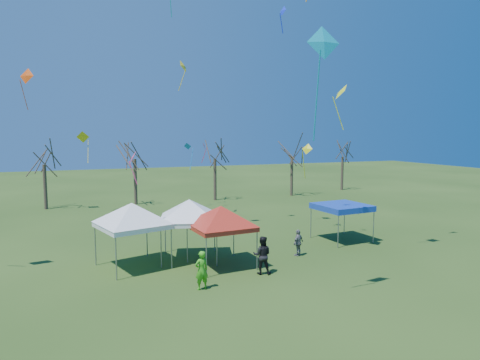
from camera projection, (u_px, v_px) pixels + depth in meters
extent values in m
plane|color=#274215|center=(248.00, 275.00, 21.98)|extent=(140.00, 140.00, 0.00)
cylinder|color=#3D2D21|center=(45.00, 187.00, 40.67)|extent=(0.32, 0.32, 4.28)
cylinder|color=#3D2D21|center=(135.00, 182.00, 43.44)|extent=(0.32, 0.32, 4.64)
cylinder|color=#3D2D21|center=(215.00, 179.00, 46.18)|extent=(0.32, 0.32, 4.49)
cylinder|color=#3D2D21|center=(292.00, 176.00, 49.51)|extent=(0.32, 0.32, 4.47)
cylinder|color=#3D2D21|center=(342.00, 173.00, 54.46)|extent=(0.32, 0.32, 4.23)
cylinder|color=gray|center=(116.00, 259.00, 21.04)|extent=(0.07, 0.07, 2.18)
cylinder|color=gray|center=(95.00, 246.00, 23.46)|extent=(0.07, 0.07, 2.18)
cylinder|color=gray|center=(171.00, 249.00, 22.87)|extent=(0.07, 0.07, 2.18)
cylinder|color=gray|center=(147.00, 238.00, 25.29)|extent=(0.07, 0.07, 2.18)
cube|color=white|center=(132.00, 225.00, 23.03)|extent=(4.04, 4.04, 0.26)
pyramid|color=white|center=(132.00, 203.00, 22.89)|extent=(4.45, 4.45, 1.09)
cylinder|color=gray|center=(161.00, 248.00, 23.05)|extent=(0.06, 0.06, 2.15)
cylinder|color=gray|center=(165.00, 235.00, 26.03)|extent=(0.06, 0.06, 2.15)
cylinder|color=gray|center=(217.00, 247.00, 23.35)|extent=(0.06, 0.06, 2.15)
cylinder|color=gray|center=(215.00, 234.00, 26.33)|extent=(0.06, 0.06, 2.15)
cube|color=white|center=(189.00, 220.00, 24.56)|extent=(3.98, 3.98, 0.26)
pyramid|color=white|center=(189.00, 199.00, 24.42)|extent=(4.39, 4.39, 1.08)
cylinder|color=gray|center=(206.00, 258.00, 21.41)|extent=(0.06, 0.06, 2.06)
cylinder|color=gray|center=(187.00, 244.00, 23.99)|extent=(0.06, 0.06, 2.06)
cylinder|color=gray|center=(257.00, 251.00, 22.68)|extent=(0.06, 0.06, 2.06)
cylinder|color=gray|center=(234.00, 239.00, 25.26)|extent=(0.06, 0.06, 2.06)
cube|color=#AD1F10|center=(221.00, 227.00, 23.21)|extent=(3.35, 3.35, 0.25)
pyramid|color=#AD1F10|center=(221.00, 206.00, 23.08)|extent=(4.36, 4.36, 1.03)
cylinder|color=gray|center=(338.00, 232.00, 26.99)|extent=(0.06, 0.06, 2.10)
cylinder|color=gray|center=(311.00, 223.00, 29.61)|extent=(0.06, 0.06, 2.10)
cylinder|color=gray|center=(374.00, 227.00, 28.27)|extent=(0.06, 0.06, 2.10)
cylinder|color=gray|center=(344.00, 219.00, 30.89)|extent=(0.06, 0.06, 2.10)
cube|color=#1034A6|center=(342.00, 208.00, 28.81)|extent=(3.39, 3.39, 0.25)
cube|color=#1034A6|center=(342.00, 205.00, 28.79)|extent=(3.39, 3.39, 0.13)
imported|color=slate|center=(298.00, 243.00, 25.32)|extent=(1.00, 0.79, 1.58)
imported|color=green|center=(202.00, 270.00, 19.87)|extent=(0.74, 0.56, 1.83)
imported|color=black|center=(262.00, 255.00, 22.04)|extent=(1.19, 1.10, 1.98)
cone|color=#E6480C|center=(26.00, 76.00, 36.93)|extent=(1.46, 1.31, 1.42)
cube|color=#E6480C|center=(24.00, 95.00, 37.21)|extent=(0.51, 0.63, 2.56)
cone|color=blue|center=(188.00, 146.00, 41.18)|extent=(0.86, 0.82, 0.69)
cube|color=blue|center=(192.00, 159.00, 41.19)|extent=(0.57, 0.67, 2.13)
cone|color=yellow|center=(307.00, 149.00, 34.07)|extent=(0.85, 1.01, 0.89)
cube|color=yellow|center=(304.00, 165.00, 34.37)|extent=(0.49, 0.33, 2.20)
cone|color=yellow|center=(184.00, 66.00, 34.88)|extent=(1.18, 1.30, 1.09)
cube|color=yellow|center=(182.00, 80.00, 34.68)|extent=(0.59, 0.45, 1.74)
cone|color=red|center=(204.00, 146.00, 42.73)|extent=(0.53, 0.83, 0.76)
cube|color=red|center=(204.00, 155.00, 42.58)|extent=(0.54, 0.21, 1.54)
cone|color=yellow|center=(83.00, 137.00, 38.16)|extent=(1.19, 0.66, 1.08)
cube|color=yellow|center=(88.00, 151.00, 38.38)|extent=(0.16, 0.81, 2.07)
cube|color=#0DC3CA|center=(171.00, 3.00, 28.65)|extent=(0.27, 0.51, 1.77)
cone|color=#1632F0|center=(283.00, 11.00, 27.62)|extent=(0.34, 0.69, 0.65)
cube|color=#1632F0|center=(281.00, 24.00, 27.82)|extent=(0.30, 0.09, 1.24)
cone|color=#D0E618|center=(341.00, 91.00, 24.35)|extent=(0.99, 1.25, 0.93)
cube|color=#D0E618|center=(338.00, 113.00, 24.82)|extent=(0.71, 0.22, 1.93)
cone|color=#FF3879|center=(132.00, 157.00, 22.16)|extent=(0.57, 0.87, 0.75)
cube|color=#FF3879|center=(133.00, 173.00, 22.44)|extent=(0.43, 0.12, 1.26)
cone|color=#0C97B4|center=(324.00, 42.00, 16.72)|extent=(1.43, 0.61, 1.37)
cube|color=#0C97B4|center=(317.00, 97.00, 16.90)|extent=(0.11, 0.53, 3.52)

